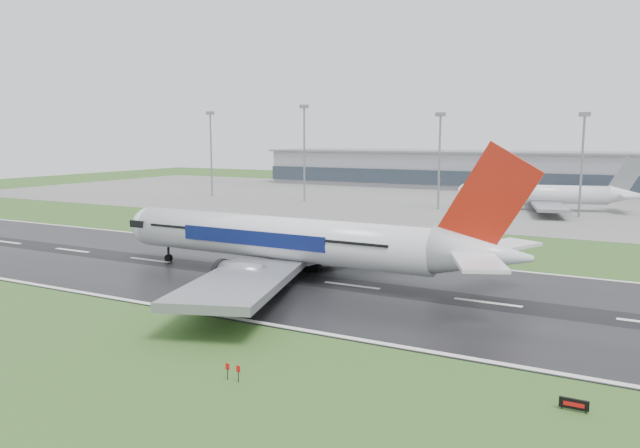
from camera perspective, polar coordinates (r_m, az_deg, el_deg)
The scene contains 11 objects.
ground at distance 91.72m, azimuth 2.97°, elevation -5.77°, with size 520.00×520.00×0.00m, color #2B521E.
runway at distance 91.71m, azimuth 2.97°, elevation -5.74°, with size 400.00×45.00×0.10m, color black.
apron at distance 210.20m, azimuth 17.68°, elevation 1.75°, with size 400.00×130.00×0.08m, color slate.
terminal at distance 268.66m, azimuth 20.13°, elevation 4.55°, with size 240.00×36.00×15.00m, color gray.
main_airliner at distance 94.26m, azimuth -1.76°, elevation 0.98°, with size 68.95×65.67×20.36m, color silver, non-canonical shape.
parked_airliner at distance 194.92m, azimuth 20.05°, elevation 3.48°, with size 53.08×49.42×15.56m, color silver, non-canonical shape.
runway_sign at distance 55.66m, azimuth 22.50°, elevation -15.25°, with size 2.30×0.26×1.04m, color black, non-canonical shape.
floodmast_0 at distance 229.93m, azimuth -10.06°, elevation 6.24°, with size 0.64×0.64×29.78m, color gray.
floodmast_1 at distance 207.92m, azimuth -1.47°, elevation 6.38°, with size 0.64×0.64×31.25m, color gray.
floodmast_2 at distance 189.26m, azimuth 11.00°, elevation 5.55°, with size 0.64×0.64×27.88m, color gray.
floodmast_3 at distance 181.52m, azimuth 23.11°, elevation 4.84°, with size 0.64×0.64×27.26m, color gray.
Camera 1 is at (37.85, -80.59, 22.04)m, focal length 34.49 mm.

